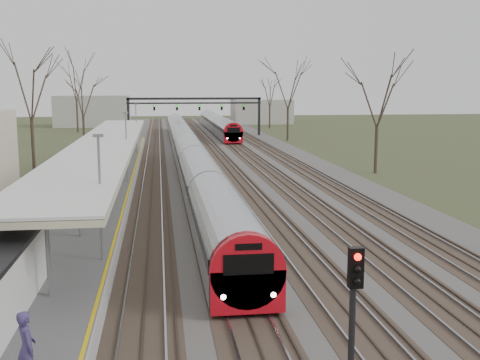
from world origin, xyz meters
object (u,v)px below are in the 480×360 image
(train_near, at_px, (186,147))
(train_far, at_px, (217,124))
(signal_post, at_px, (354,301))
(passenger, at_px, (27,347))

(train_near, bearing_deg, train_far, 79.52)
(train_near, height_order, train_far, same)
(train_near, xyz_separation_m, signal_post, (1.75, -50.47, 1.25))
(signal_post, bearing_deg, passenger, 178.02)
(train_near, relative_size, train_far, 2.00)
(passenger, bearing_deg, train_near, -30.82)
(train_far, height_order, signal_post, signal_post)
(train_near, xyz_separation_m, train_far, (7.00, 37.85, 0.00))
(train_far, distance_m, passenger, 89.01)
(train_far, bearing_deg, signal_post, -93.40)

